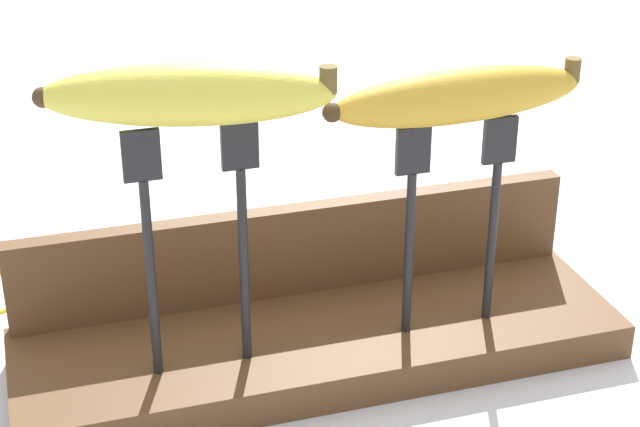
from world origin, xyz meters
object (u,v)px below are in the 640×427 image
(banana_raised_right, at_px, (460,96))
(fork_stand_left, at_px, (196,228))
(banana_raised_left, at_px, (188,95))
(fork_stand_right, at_px, (453,207))

(banana_raised_right, bearing_deg, fork_stand_left, 180.00)
(fork_stand_left, height_order, banana_raised_left, banana_raised_left)
(fork_stand_left, height_order, fork_stand_right, fork_stand_left)
(fork_stand_left, relative_size, banana_raised_right, 0.95)
(banana_raised_left, bearing_deg, fork_stand_left, -14.22)
(fork_stand_right, relative_size, banana_raised_left, 0.84)
(fork_stand_left, distance_m, banana_raised_right, 0.21)
(fork_stand_left, distance_m, banana_raised_left, 0.10)
(fork_stand_left, xyz_separation_m, banana_raised_left, (-0.00, 0.00, 0.10))
(banana_raised_left, xyz_separation_m, banana_raised_right, (0.20, -0.00, -0.02))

